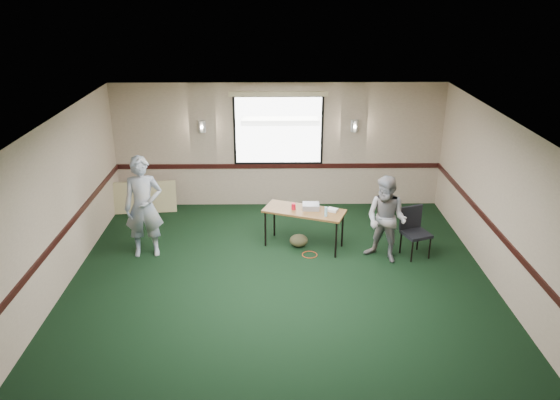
{
  "coord_description": "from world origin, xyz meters",
  "views": [
    {
      "loc": [
        -0.11,
        -7.23,
        4.69
      ],
      "look_at": [
        0.0,
        1.3,
        1.2
      ],
      "focal_mm": 35.0,
      "sensor_mm": 36.0,
      "label": 1
    }
  ],
  "objects_px": {
    "person_left": "(144,207)",
    "folding_table": "(304,213)",
    "projector": "(311,206)",
    "conference_chair": "(414,227)",
    "person_right": "(386,220)"
  },
  "relations": [
    {
      "from": "folding_table",
      "to": "person_right",
      "type": "height_order",
      "value": "person_right"
    },
    {
      "from": "person_left",
      "to": "conference_chair",
      "type": "bearing_deg",
      "value": -8.49
    },
    {
      "from": "projector",
      "to": "conference_chair",
      "type": "distance_m",
      "value": 1.89
    },
    {
      "from": "folding_table",
      "to": "person_right",
      "type": "relative_size",
      "value": 1.02
    },
    {
      "from": "person_right",
      "to": "person_left",
      "type": "bearing_deg",
      "value": -147.51
    },
    {
      "from": "conference_chair",
      "to": "person_right",
      "type": "height_order",
      "value": "person_right"
    },
    {
      "from": "folding_table",
      "to": "person_right",
      "type": "xyz_separation_m",
      "value": [
        1.4,
        -0.54,
        0.1
      ]
    },
    {
      "from": "folding_table",
      "to": "projector",
      "type": "height_order",
      "value": "projector"
    },
    {
      "from": "person_left",
      "to": "person_right",
      "type": "xyz_separation_m",
      "value": [
        4.26,
        -0.26,
        -0.15
      ]
    },
    {
      "from": "projector",
      "to": "conference_chair",
      "type": "relative_size",
      "value": 0.34
    },
    {
      "from": "folding_table",
      "to": "conference_chair",
      "type": "distance_m",
      "value": 1.99
    },
    {
      "from": "folding_table",
      "to": "person_left",
      "type": "xyz_separation_m",
      "value": [
        -2.86,
        -0.28,
        0.25
      ]
    },
    {
      "from": "person_left",
      "to": "folding_table",
      "type": "bearing_deg",
      "value": -2.42
    },
    {
      "from": "folding_table",
      "to": "projector",
      "type": "distance_m",
      "value": 0.17
    },
    {
      "from": "projector",
      "to": "conference_chair",
      "type": "bearing_deg",
      "value": -8.39
    }
  ]
}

